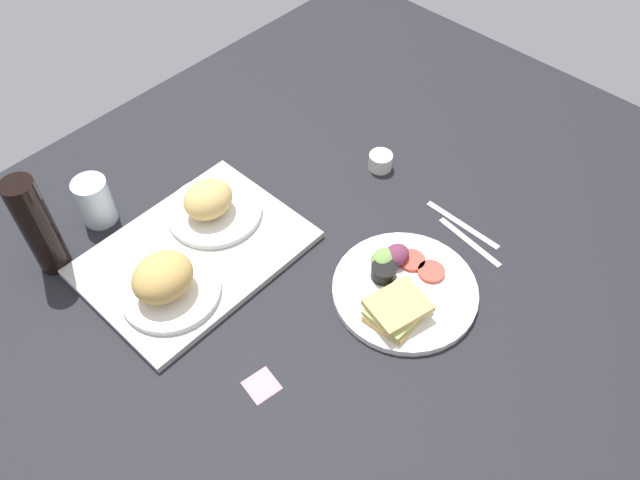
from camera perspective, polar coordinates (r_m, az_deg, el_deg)
name	(u,v)px	position (r cm, az deg, el deg)	size (l,w,h in cm)	color
ground_plane	(324,269)	(134.24, 0.35, -2.65)	(190.00, 150.00, 3.00)	black
serving_tray	(195,253)	(136.53, -11.20, -1.19)	(45.00, 33.00, 1.60)	#B2B2AD
bread_plate_near	(165,282)	(127.18, -13.73, -3.67)	(19.98, 19.98, 9.87)	white
bread_plate_far	(211,204)	(139.64, -9.78, 3.16)	(20.98, 20.98, 8.96)	white
plate_with_salad	(402,289)	(128.46, 7.35, -4.36)	(29.38, 29.38, 5.40)	white
drinking_glass	(95,201)	(145.70, -19.58, 3.32)	(7.46, 7.46, 11.12)	silver
soda_bottle	(38,227)	(135.89, -24.04, 1.12)	(6.40, 6.40, 23.73)	black
espresso_cup	(380,161)	(151.98, 5.46, 7.06)	(5.60, 5.60, 4.00)	silver
fork	(470,242)	(140.43, 13.30, -0.15)	(17.00, 1.40, 0.50)	#B7B7BC
knife	(462,224)	(143.34, 12.67, 1.37)	(19.00, 1.40, 0.50)	#B7B7BC
sticky_note	(262,385)	(118.78, -5.27, -12.88)	(5.60, 5.60, 0.12)	pink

